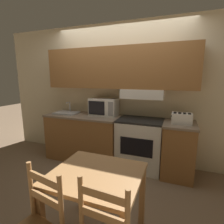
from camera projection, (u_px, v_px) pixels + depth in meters
The scene contains 9 objects.
ground_plane at pixel (119, 157), 3.54m from camera, with size 16.00×16.00×0.00m, color #7F664C.
wall_back at pixel (119, 82), 3.18m from camera, with size 5.07×0.38×2.55m.
lower_counter_main at pixel (84, 137), 3.41m from camera, with size 1.43×0.61×0.88m.
lower_counter_right_stub at pixel (178, 150), 2.81m from camera, with size 0.50×0.61×0.88m.
stove_range at pixel (140, 144), 3.04m from camera, with size 0.75×0.55×0.88m.
microwave at pixel (104, 107), 3.25m from camera, with size 0.51×0.30×0.32m.
toaster at pixel (182, 118), 2.68m from camera, with size 0.31×0.21×0.16m.
sink_basin at pixel (67, 112), 3.45m from camera, with size 0.45×0.33×0.22m.
dining_table at pixel (96, 184), 1.64m from camera, with size 0.83×0.73×0.72m.
Camera 1 is at (1.04, -3.13, 1.59)m, focal length 28.00 mm.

